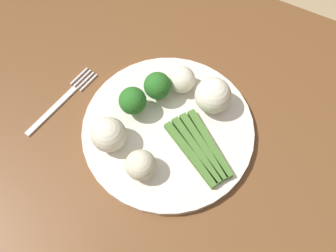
# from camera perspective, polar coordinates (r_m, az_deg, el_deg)

# --- Properties ---
(ground_plane) EXTENTS (6.00, 6.00, 0.02)m
(ground_plane) POSITION_cam_1_polar(r_m,az_deg,el_deg) (1.34, -1.61, -16.41)
(ground_plane) COLOR tan
(dining_table) EXTENTS (1.21, 0.86, 0.76)m
(dining_table) POSITION_cam_1_polar(r_m,az_deg,el_deg) (0.71, -2.95, -7.30)
(dining_table) COLOR brown
(dining_table) RESTS_ON ground_plane
(plate) EXTENTS (0.29, 0.29, 0.01)m
(plate) POSITION_cam_1_polar(r_m,az_deg,el_deg) (0.60, 0.00, -0.53)
(plate) COLOR silver
(plate) RESTS_ON dining_table
(asparagus_bundle) EXTENTS (0.14, 0.11, 0.01)m
(asparagus_bundle) POSITION_cam_1_polar(r_m,az_deg,el_deg) (0.58, 5.11, -3.60)
(asparagus_bundle) COLOR #47752D
(asparagus_bundle) RESTS_ON plate
(broccoli_left) EXTENTS (0.05, 0.05, 0.06)m
(broccoli_left) POSITION_cam_1_polar(r_m,az_deg,el_deg) (0.60, -1.72, 6.48)
(broccoli_left) COLOR #568E33
(broccoli_left) RESTS_ON plate
(broccoli_back_right) EXTENTS (0.05, 0.05, 0.06)m
(broccoli_back_right) POSITION_cam_1_polar(r_m,az_deg,el_deg) (0.59, -5.73, 4.04)
(broccoli_back_right) COLOR #568E33
(broccoli_back_right) RESTS_ON plate
(cauliflower_near_fork) EXTENTS (0.06, 0.06, 0.06)m
(cauliflower_near_fork) POSITION_cam_1_polar(r_m,az_deg,el_deg) (0.60, 7.28, 4.91)
(cauliflower_near_fork) COLOR white
(cauliflower_near_fork) RESTS_ON plate
(cauliflower_edge) EXTENTS (0.05, 0.05, 0.05)m
(cauliflower_edge) POSITION_cam_1_polar(r_m,az_deg,el_deg) (0.55, -4.43, -6.30)
(cauliflower_edge) COLOR beige
(cauliflower_edge) RESTS_ON plate
(cauliflower_back) EXTENTS (0.06, 0.06, 0.06)m
(cauliflower_back) POSITION_cam_1_polar(r_m,az_deg,el_deg) (0.57, -9.55, -1.37)
(cauliflower_back) COLOR silver
(cauliflower_back) RESTS_ON plate
(cauliflower_front_left) EXTENTS (0.05, 0.05, 0.05)m
(cauliflower_front_left) POSITION_cam_1_polar(r_m,az_deg,el_deg) (0.62, 1.83, 7.66)
(cauliflower_front_left) COLOR silver
(cauliflower_front_left) RESTS_ON plate
(fork) EXTENTS (0.05, 0.17, 0.00)m
(fork) POSITION_cam_1_polar(r_m,az_deg,el_deg) (0.66, -16.74, 3.95)
(fork) COLOR silver
(fork) RESTS_ON dining_table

